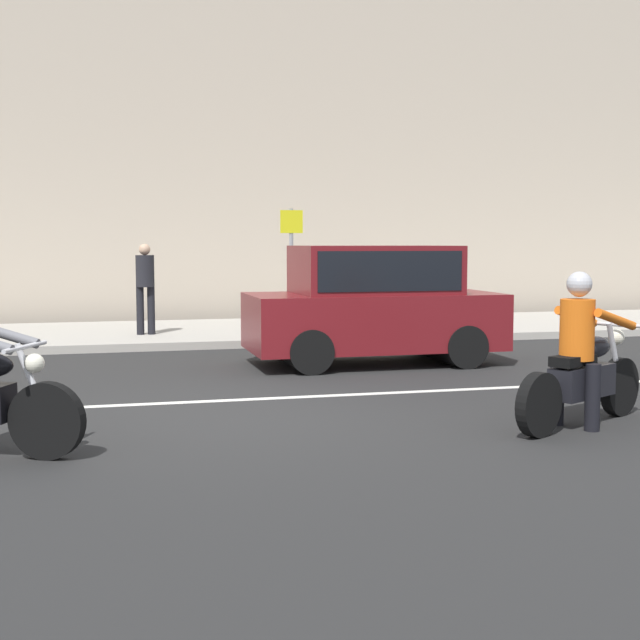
{
  "coord_description": "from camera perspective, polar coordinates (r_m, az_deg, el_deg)",
  "views": [
    {
      "loc": [
        -1.4,
        -9.1,
        1.85
      ],
      "look_at": [
        0.82,
        -0.57,
        1.06
      ],
      "focal_mm": 48.79,
      "sensor_mm": 36.0,
      "label": 1
    }
  ],
  "objects": [
    {
      "name": "ground_plane",
      "position": [
        9.4,
        -5.78,
        -6.27
      ],
      "size": [
        80.0,
        80.0,
        0.0
      ],
      "primitive_type": "plane",
      "color": "#252525"
    },
    {
      "name": "sidewalk_slab",
      "position": [
        17.25,
        -9.87,
        -0.88
      ],
      "size": [
        40.0,
        4.4,
        0.14
      ],
      "primitive_type": "cube",
      "color": "#A8A399",
      "rests_on": "ground_plane"
    },
    {
      "name": "building_facade",
      "position": [
        20.77,
        -10.88,
        13.26
      ],
      "size": [
        40.0,
        1.4,
        9.65
      ],
      "primitive_type": "cube",
      "color": "#B7A893",
      "rests_on": "ground_plane"
    },
    {
      "name": "lane_marking_stripe",
      "position": [
        10.34,
        -4.03,
        -5.18
      ],
      "size": [
        18.0,
        0.14,
        0.01
      ],
      "primitive_type": "cube",
      "color": "silver",
      "rests_on": "ground_plane"
    },
    {
      "name": "motorcycle_with_rider_orange_stripe",
      "position": [
        9.13,
        16.79,
        -2.75
      ],
      "size": [
        1.96,
        1.16,
        1.56
      ],
      "color": "black",
      "rests_on": "ground_plane"
    },
    {
      "name": "parked_hatchback_maroon",
      "position": [
        13.17,
        3.54,
        1.11
      ],
      "size": [
        3.79,
        1.76,
        1.8
      ],
      "color": "maroon",
      "rests_on": "ground_plane"
    },
    {
      "name": "street_sign_post",
      "position": [
        16.85,
        -1.89,
        4.19
      ],
      "size": [
        0.44,
        0.08,
        2.36
      ],
      "color": "gray",
      "rests_on": "sidewalk_slab"
    },
    {
      "name": "pedestrian_bystander",
      "position": [
        16.41,
        -11.39,
        2.48
      ],
      "size": [
        0.34,
        0.34,
        1.68
      ],
      "color": "black",
      "rests_on": "sidewalk_slab"
    }
  ]
}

